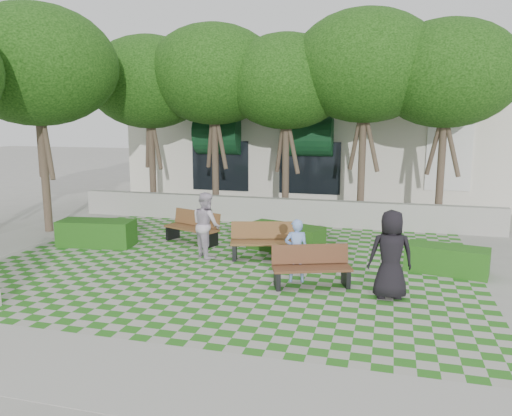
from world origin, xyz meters
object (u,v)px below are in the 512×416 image
(bench_mid, at_px, (266,242))
(hedge_west, at_px, (97,233))
(person_dark, at_px, (391,255))
(person_white, at_px, (206,225))
(hedge_east, at_px, (447,260))
(bench_east, at_px, (311,267))
(hedge_midright, at_px, (285,238))
(person_blue, at_px, (296,251))
(bench_west, at_px, (193,228))

(bench_mid, height_order, hedge_west, bench_mid)
(person_dark, xyz_separation_m, person_white, (-4.78, 1.96, -0.05))
(hedge_east, bearing_deg, bench_east, -148.93)
(bench_east, bearing_deg, hedge_west, 143.69)
(hedge_midright, bearing_deg, person_blue, -73.03)
(bench_east, distance_m, person_blue, 0.52)
(person_dark, bearing_deg, hedge_east, -132.85)
(bench_west, distance_m, person_dark, 6.63)
(hedge_midright, bearing_deg, person_dark, -47.24)
(bench_west, height_order, hedge_west, bench_west)
(bench_west, relative_size, hedge_east, 1.00)
(bench_west, bearing_deg, person_white, -33.25)
(person_blue, distance_m, person_white, 3.09)
(bench_mid, height_order, bench_west, bench_mid)
(bench_east, bearing_deg, hedge_midright, 92.47)
(bench_mid, xyz_separation_m, person_dark, (3.20, -2.17, 0.46))
(bench_east, relative_size, person_blue, 1.25)
(bench_west, relative_size, hedge_west, 0.87)
(bench_east, bearing_deg, person_dark, -30.27)
(bench_mid, xyz_separation_m, hedge_midright, (0.35, 0.91, -0.10))
(hedge_west, relative_size, person_blue, 1.47)
(bench_east, xyz_separation_m, person_dark, (1.68, -0.30, 0.49))
(bench_mid, distance_m, bench_west, 2.77)
(bench_west, height_order, person_white, person_white)
(hedge_east, bearing_deg, hedge_midright, 166.87)
(person_blue, relative_size, person_white, 0.83)
(bench_east, xyz_separation_m, bench_mid, (-1.51, 1.87, 0.03))
(bench_mid, relative_size, person_blue, 1.32)
(bench_east, distance_m, hedge_midright, 3.02)
(bench_west, xyz_separation_m, hedge_midright, (2.88, -0.22, -0.08))
(bench_east, distance_m, bench_west, 5.04)
(bench_east, height_order, hedge_east, bench_east)
(person_dark, relative_size, person_white, 1.06)
(hedge_midright, height_order, person_white, person_white)
(hedge_west, distance_m, person_blue, 6.47)
(person_dark, bearing_deg, bench_east, -20.79)
(bench_west, height_order, person_blue, person_blue)
(bench_mid, relative_size, bench_west, 1.03)
(bench_west, bearing_deg, hedge_midright, 17.30)
(person_blue, bearing_deg, bench_mid, -70.15)
(bench_mid, bearing_deg, bench_east, -65.69)
(hedge_midright, bearing_deg, hedge_west, -170.83)
(person_blue, bearing_deg, person_white, -42.47)
(hedge_east, height_order, person_blue, person_blue)
(hedge_east, distance_m, hedge_midright, 4.28)
(hedge_midright, relative_size, person_blue, 1.44)
(bench_mid, bearing_deg, hedge_midright, 54.54)
(hedge_west, bearing_deg, bench_mid, -0.34)
(hedge_midright, relative_size, person_white, 1.20)
(bench_mid, xyz_separation_m, hedge_west, (-5.10, 0.03, -0.09))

